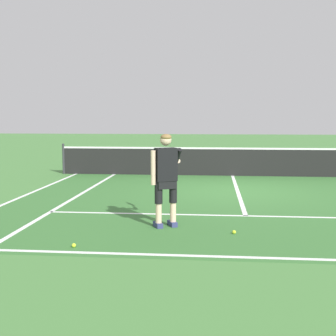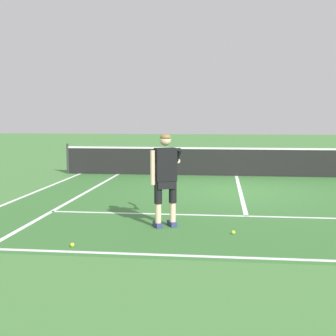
% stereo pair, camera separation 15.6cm
% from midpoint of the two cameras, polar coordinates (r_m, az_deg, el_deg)
% --- Properties ---
extents(ground_plane, '(80.00, 80.00, 0.00)m').
position_cam_midpoint_polar(ground_plane, '(12.63, 9.30, -2.89)').
color(ground_plane, '#477F3D').
extents(court_inner_surface, '(10.98, 9.61, 0.00)m').
position_cam_midpoint_polar(court_inner_surface, '(11.31, 9.61, -3.97)').
color(court_inner_surface, '#387033').
rests_on(court_inner_surface, ground).
extents(line_baseline, '(10.98, 0.10, 0.01)m').
position_cam_midpoint_polar(line_baseline, '(6.84, 11.62, -10.90)').
color(line_baseline, white).
rests_on(line_baseline, ground).
extents(line_service, '(8.23, 0.10, 0.01)m').
position_cam_midpoint_polar(line_service, '(9.56, 10.16, -5.90)').
color(line_service, white).
rests_on(line_service, ground).
extents(line_centre_service, '(0.10, 6.40, 0.01)m').
position_cam_midpoint_polar(line_centre_service, '(12.70, 9.29, -2.82)').
color(line_centre_service, white).
rests_on(line_centre_service, ground).
extents(line_singles_left, '(0.10, 9.21, 0.01)m').
position_cam_midpoint_polar(line_singles_left, '(11.83, -10.76, -3.53)').
color(line_singles_left, white).
rests_on(line_singles_left, ground).
extents(line_doubles_left, '(0.10, 9.21, 0.01)m').
position_cam_midpoint_polar(line_doubles_left, '(12.31, -16.89, -3.31)').
color(line_doubles_left, white).
rests_on(line_doubles_left, ground).
extents(tennis_net, '(11.96, 0.08, 1.07)m').
position_cam_midpoint_polar(tennis_net, '(15.80, 8.79, 0.80)').
color(tennis_net, '#333338').
rests_on(tennis_net, ground).
extents(tennis_player, '(0.56, 1.23, 1.71)m').
position_cam_midpoint_polar(tennis_player, '(8.37, 0.21, -0.70)').
color(tennis_player, navy).
rests_on(tennis_player, ground).
extents(tennis_ball_near_feet, '(0.07, 0.07, 0.07)m').
position_cam_midpoint_polar(tennis_ball_near_feet, '(7.39, -11.20, -9.34)').
color(tennis_ball_near_feet, '#CCE02D').
rests_on(tennis_ball_near_feet, ground).
extents(tennis_ball_by_baseline, '(0.07, 0.07, 0.07)m').
position_cam_midpoint_polar(tennis_ball_by_baseline, '(8.10, 8.66, -7.90)').
color(tennis_ball_by_baseline, '#CCE02D').
rests_on(tennis_ball_by_baseline, ground).
extents(tennis_ball_mid_court, '(0.07, 0.07, 0.07)m').
position_cam_midpoint_polar(tennis_ball_mid_court, '(9.66, 1.00, -5.48)').
color(tennis_ball_mid_court, '#CCE02D').
rests_on(tennis_ball_mid_court, ground).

